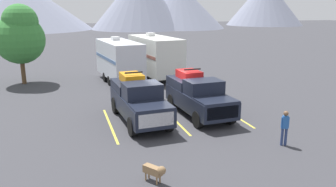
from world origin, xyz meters
The scene contains 12 objects.
ground_plane centered at (0.00, 0.00, 0.00)m, with size 240.00×240.00×0.00m, color #38383D.
pickup_truck_a centered at (-1.90, -0.45, 1.21)m, with size 2.42×5.85×2.56m.
pickup_truck_b centered at (1.58, -0.43, 1.19)m, with size 2.45×5.52×2.56m.
lot_stripe_a centered at (-3.52, -0.74, 0.00)m, with size 0.12×5.50×0.01m, color gold.
lot_stripe_b centered at (0.00, -0.74, 0.00)m, with size 0.12×5.50×0.01m, color gold.
lot_stripe_c centered at (3.52, -0.74, 0.00)m, with size 0.12×5.50×0.01m, color gold.
camper_trailer_a centered at (-1.33, 9.49, 1.94)m, with size 3.11×7.76×3.68m.
camper_trailer_b centered at (1.92, 10.28, 2.04)m, with size 3.42×8.14×3.88m.
person_a centered at (3.58, -5.76, 0.93)m, with size 0.34×0.26×1.61m.
dog centered at (-2.78, -7.26, 0.47)m, with size 0.71×0.89×0.71m.
tree_a centered at (-8.83, 11.24, 3.93)m, with size 3.90×3.90×6.33m.
mountain_ridge centered at (-7.17, 82.79, 7.09)m, with size 158.80×44.24×16.10m.
Camera 1 is at (-5.52, -17.61, 6.03)m, focal length 35.74 mm.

